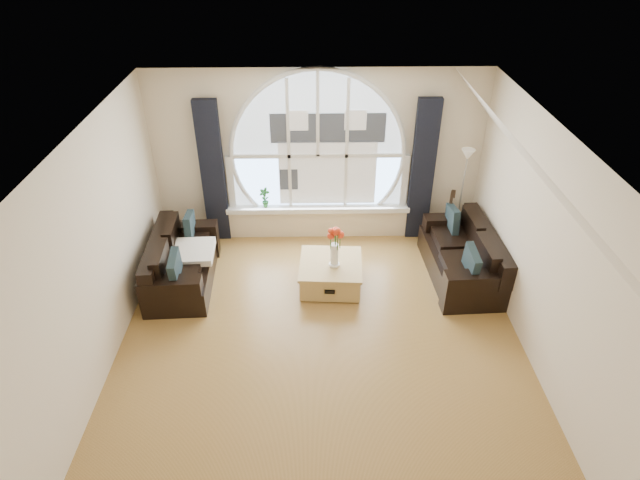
{
  "coord_description": "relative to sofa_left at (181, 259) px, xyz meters",
  "views": [
    {
      "loc": [
        -0.1,
        -4.64,
        4.68
      ],
      "look_at": [
        0.0,
        0.9,
        1.05
      ],
      "focal_mm": 29.54,
      "sensor_mm": 36.0,
      "label": 1
    }
  ],
  "objects": [
    {
      "name": "vase_flowers",
      "position": [
        2.15,
        -0.17,
        0.37
      ],
      "size": [
        0.24,
        0.24,
        0.7
      ],
      "primitive_type": "cube",
      "color": "white",
      "rests_on": "coffee_chest"
    },
    {
      "name": "sofa_right",
      "position": [
        3.99,
        0.06,
        0.0
      ],
      "size": [
        0.93,
        1.74,
        0.76
      ],
      "primitive_type": "cube",
      "rotation": [
        0.0,
        0.0,
        0.05
      ],
      "color": "black",
      "rests_on": "ground"
    },
    {
      "name": "coffee_chest",
      "position": [
        2.1,
        -0.12,
        -0.19
      ],
      "size": [
        0.92,
        0.92,
        0.42
      ],
      "primitive_type": "cube",
      "rotation": [
        0.0,
        0.0,
        -0.06
      ],
      "color": "#AC8849",
      "rests_on": "ground"
    },
    {
      "name": "ceiling",
      "position": [
        1.94,
        -1.45,
        2.3
      ],
      "size": [
        5.0,
        5.5,
        0.01
      ],
      "primitive_type": "cube",
      "color": "silver",
      "rests_on": "ground"
    },
    {
      "name": "floor_lamp",
      "position": [
        4.13,
        0.97,
        0.4
      ],
      "size": [
        0.24,
        0.24,
        1.6
      ],
      "primitive_type": "cube",
      "color": "#B2B2B2",
      "rests_on": "ground"
    },
    {
      "name": "potted_plant",
      "position": [
        1.11,
        1.2,
        0.31
      ],
      "size": [
        0.2,
        0.18,
        0.32
      ],
      "primitive_type": "imported",
      "rotation": [
        0.0,
        0.0,
        -0.43
      ],
      "color": "#1E6023",
      "rests_on": "window_sill"
    },
    {
      "name": "guitar",
      "position": [
        3.94,
        0.85,
        0.13
      ],
      "size": [
        0.42,
        0.34,
        1.06
      ],
      "primitive_type": "cube",
      "rotation": [
        0.0,
        0.0,
        -0.32
      ],
      "color": "olive",
      "rests_on": "ground"
    },
    {
      "name": "curtain_right",
      "position": [
        3.54,
        1.18,
        0.75
      ],
      "size": [
        0.35,
        0.12,
        2.3
      ],
      "primitive_type": "cube",
      "color": "black",
      "rests_on": "ground"
    },
    {
      "name": "curtain_left",
      "position": [
        0.34,
        1.18,
        0.75
      ],
      "size": [
        0.35,
        0.12,
        2.3
      ],
      "primitive_type": "cube",
      "color": "black",
      "rests_on": "ground"
    },
    {
      "name": "wall_right",
      "position": [
        4.44,
        -1.45,
        0.95
      ],
      "size": [
        0.01,
        5.5,
        2.7
      ],
      "primitive_type": "cube",
      "color": "beige",
      "rests_on": "ground"
    },
    {
      "name": "window_frame",
      "position": [
        1.94,
        1.24,
        1.23
      ],
      "size": [
        2.76,
        0.08,
        2.15
      ],
      "primitive_type": "cube",
      "color": "white",
      "rests_on": "wall_back"
    },
    {
      "name": "attic_slope",
      "position": [
        4.14,
        -1.45,
        1.95
      ],
      "size": [
        0.92,
        5.5,
        0.72
      ],
      "primitive_type": "cube",
      "color": "silver",
      "rests_on": "ground"
    },
    {
      "name": "ground",
      "position": [
        1.94,
        -1.45,
        -0.4
      ],
      "size": [
        5.0,
        5.5,
        0.01
      ],
      "primitive_type": "cube",
      "color": "brown",
      "rests_on": "ground"
    },
    {
      "name": "wall_left",
      "position": [
        -0.56,
        -1.45,
        0.95
      ],
      "size": [
        0.01,
        5.5,
        2.7
      ],
      "primitive_type": "cube",
      "color": "beige",
      "rests_on": "ground"
    },
    {
      "name": "wall_back",
      "position": [
        1.94,
        1.3,
        0.95
      ],
      "size": [
        5.0,
        0.01,
        2.7
      ],
      "primitive_type": "cube",
      "color": "beige",
      "rests_on": "ground"
    },
    {
      "name": "arched_window",
      "position": [
        1.94,
        1.27,
        1.23
      ],
      "size": [
        2.6,
        0.06,
        2.15
      ],
      "primitive_type": "cube",
      "color": "silver",
      "rests_on": "wall_back"
    },
    {
      "name": "throw_blanket",
      "position": [
        0.18,
        0.03,
        0.1
      ],
      "size": [
        0.57,
        0.57,
        0.1
      ],
      "primitive_type": "cube",
      "rotation": [
        0.0,
        0.0,
        0.03
      ],
      "color": "silver",
      "rests_on": "sofa_left"
    },
    {
      "name": "window_sill",
      "position": [
        1.94,
        1.2,
        0.11
      ],
      "size": [
        2.9,
        0.22,
        0.08
      ],
      "primitive_type": "cube",
      "color": "white",
      "rests_on": "wall_back"
    },
    {
      "name": "sofa_left",
      "position": [
        0.0,
        0.0,
        0.0
      ],
      "size": [
        0.88,
        1.66,
        0.72
      ],
      "primitive_type": "cube",
      "rotation": [
        0.0,
        0.0,
        0.04
      ],
      "color": "black",
      "rests_on": "ground"
    },
    {
      "name": "neighbor_house",
      "position": [
        2.09,
        1.26,
        1.1
      ],
      "size": [
        1.7,
        0.02,
        1.5
      ],
      "primitive_type": "cube",
      "color": "silver",
      "rests_on": "wall_back"
    }
  ]
}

